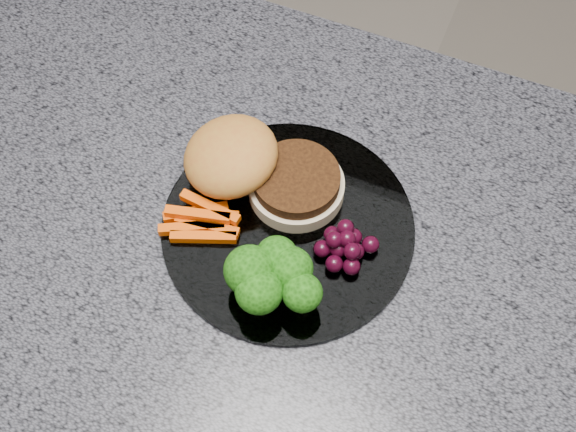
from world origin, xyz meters
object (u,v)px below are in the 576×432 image
at_px(island_cabinet, 266,378).
at_px(plate, 288,227).
at_px(burger, 254,169).
at_px(grape_bunch, 345,246).

height_order(island_cabinet, plate, plate).
bearing_deg(burger, grape_bunch, -38.82).
xyz_separation_m(plate, grape_bunch, (0.06, -0.01, 0.02)).
bearing_deg(grape_bunch, burger, 159.39).
distance_m(island_cabinet, burger, 0.50).
bearing_deg(island_cabinet, grape_bunch, 3.78).
relative_size(island_cabinet, grape_bunch, 19.74).
relative_size(burger, grape_bunch, 3.24).
bearing_deg(burger, plate, -53.19).
xyz_separation_m(plate, burger, (-0.05, 0.04, 0.03)).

